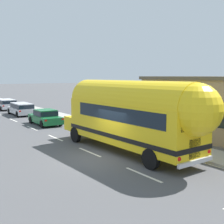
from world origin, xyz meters
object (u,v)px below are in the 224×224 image
car_lead (45,117)px  car_second (21,108)px  painted_bus (134,113)px  car_third (6,104)px

car_lead → car_second: bearing=87.9°
car_lead → painted_bus: bearing=-88.8°
car_second → car_third: bearing=89.7°
car_lead → car_third: same height
car_second → car_third: 6.39m
car_third → car_second: bearing=-90.3°
car_second → car_third: same height
painted_bus → car_third: size_ratio=2.66×
painted_bus → car_lead: size_ratio=2.70×
painted_bus → car_third: bearing=89.9°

